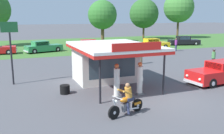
% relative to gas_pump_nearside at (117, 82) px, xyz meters
% --- Properties ---
extents(ground_plane, '(300.00, 300.00, 0.00)m').
position_rel_gas_pump_nearside_xyz_m(ground_plane, '(2.38, -1.39, -0.92)').
color(ground_plane, '#4C4C51').
extents(grass_verge_strip, '(120.00, 24.00, 0.01)m').
position_rel_gas_pump_nearside_xyz_m(grass_verge_strip, '(2.38, 28.61, -0.91)').
color(grass_verge_strip, '#3D6B2D').
rests_on(grass_verge_strip, ground).
extents(service_station_kiosk, '(4.94, 6.76, 3.28)m').
position_rel_gas_pump_nearside_xyz_m(service_station_kiosk, '(0.76, 3.52, 0.76)').
color(service_station_kiosk, silver).
rests_on(service_station_kiosk, ground).
extents(gas_pump_nearside, '(0.44, 0.44, 2.00)m').
position_rel_gas_pump_nearside_xyz_m(gas_pump_nearside, '(0.00, 0.00, 0.00)').
color(gas_pump_nearside, slate).
rests_on(gas_pump_nearside, ground).
extents(gas_pump_offside, '(0.44, 0.44, 1.99)m').
position_rel_gas_pump_nearside_xyz_m(gas_pump_offside, '(1.52, -0.00, -0.01)').
color(gas_pump_offside, slate).
rests_on(gas_pump_offside, ground).
extents(motorcycle_with_rider, '(2.10, 0.88, 1.58)m').
position_rel_gas_pump_nearside_xyz_m(motorcycle_with_rider, '(-0.61, -2.63, -0.26)').
color(motorcycle_with_rider, black).
rests_on(motorcycle_with_rider, ground).
extents(featured_classic_sedan, '(5.53, 2.19, 1.54)m').
position_rel_gas_pump_nearside_xyz_m(featured_classic_sedan, '(8.33, 0.30, -0.20)').
color(featured_classic_sedan, red).
rests_on(featured_classic_sedan, ground).
extents(parked_car_back_row_right, '(5.59, 2.57, 1.50)m').
position_rel_gas_pump_nearside_xyz_m(parked_car_back_row_right, '(4.73, 20.43, -0.23)').
color(parked_car_back_row_right, red).
rests_on(parked_car_back_row_right, ground).
extents(parked_car_back_row_left, '(5.52, 3.03, 1.50)m').
position_rel_gas_pump_nearside_xyz_m(parked_car_back_row_left, '(21.26, 20.98, -0.25)').
color(parked_car_back_row_left, black).
rests_on(parked_car_back_row_left, ground).
extents(parked_car_back_row_far_left, '(5.20, 3.03, 1.51)m').
position_rel_gas_pump_nearside_xyz_m(parked_car_back_row_far_left, '(-1.61, 21.12, -0.24)').
color(parked_car_back_row_far_left, '#2D844C').
rests_on(parked_car_back_row_far_left, ground).
extents(parked_car_second_row_spare, '(5.03, 2.37, 1.49)m').
position_rel_gas_pump_nearside_xyz_m(parked_car_second_row_spare, '(13.99, 18.95, -0.25)').
color(parked_car_second_row_spare, gold).
rests_on(parked_car_second_row_spare, ground).
extents(bystander_standing_back_lot, '(0.34, 0.34, 1.57)m').
position_rel_gas_pump_nearside_xyz_m(bystander_standing_back_lot, '(6.40, 8.69, -0.08)').
color(bystander_standing_back_lot, brown).
rests_on(bystander_standing_back_lot, ground).
extents(bystander_admiring_sedan, '(0.37, 0.37, 1.67)m').
position_rel_gas_pump_nearside_xyz_m(bystander_admiring_sedan, '(11.88, 4.74, -0.02)').
color(bystander_admiring_sedan, black).
rests_on(bystander_admiring_sedan, ground).
extents(bystander_chatting_near_pumps, '(0.34, 0.34, 1.76)m').
position_rel_gas_pump_nearside_xyz_m(bystander_chatting_near_pumps, '(15.43, 15.26, 0.02)').
color(bystander_chatting_near_pumps, '#2D3351').
rests_on(bystander_chatting_near_pumps, ground).
extents(tree_oak_right, '(5.27, 5.27, 7.64)m').
position_rel_gas_pump_nearside_xyz_m(tree_oak_right, '(10.12, 30.24, 4.00)').
color(tree_oak_right, brown).
rests_on(tree_oak_right, ground).
extents(tree_oak_centre, '(6.49, 6.49, 9.88)m').
position_rel_gas_pump_nearside_xyz_m(tree_oak_centre, '(28.59, 32.74, 5.60)').
color(tree_oak_centre, brown).
rests_on(tree_oak_centre, ground).
extents(tree_oak_far_right, '(5.99, 5.99, 8.27)m').
position_rel_gas_pump_nearside_xyz_m(tree_oak_far_right, '(20.34, 32.96, 4.28)').
color(tree_oak_far_right, brown).
rests_on(tree_oak_far_right, ground).
extents(roadside_pole_sign, '(1.10, 0.12, 4.32)m').
position_rel_gas_pump_nearside_xyz_m(roadside_pole_sign, '(-5.57, 5.32, 2.06)').
color(roadside_pole_sign, black).
rests_on(roadside_pole_sign, ground).
extents(spare_tire_stack, '(0.60, 0.60, 0.54)m').
position_rel_gas_pump_nearside_xyz_m(spare_tire_stack, '(-2.68, 1.82, -0.65)').
color(spare_tire_stack, black).
rests_on(spare_tire_stack, ground).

